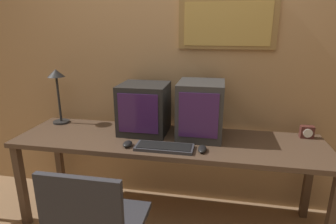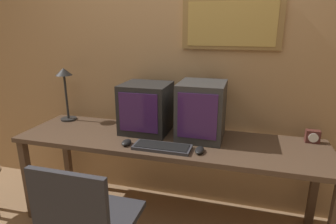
% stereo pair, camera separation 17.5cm
% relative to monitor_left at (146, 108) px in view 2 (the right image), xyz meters
% --- Properties ---
extents(wall_back, '(8.00, 0.08, 2.60)m').
position_rel_monitor_left_xyz_m(wall_back, '(0.22, 0.28, 0.37)').
color(wall_back, tan).
rests_on(wall_back, ground_plane).
extents(desk, '(2.35, 0.63, 0.73)m').
position_rel_monitor_left_xyz_m(desk, '(0.22, -0.12, -0.27)').
color(desk, '#4C3828').
rests_on(desk, ground_plane).
extents(monitor_left, '(0.37, 0.36, 0.39)m').
position_rel_monitor_left_xyz_m(monitor_left, '(0.00, 0.00, 0.00)').
color(monitor_left, black).
rests_on(monitor_left, desk).
extents(monitor_right, '(0.34, 0.38, 0.43)m').
position_rel_monitor_left_xyz_m(monitor_right, '(0.45, -0.01, 0.02)').
color(monitor_right, '#333333').
rests_on(monitor_right, desk).
extents(keyboard_main, '(0.41, 0.16, 0.03)m').
position_rel_monitor_left_xyz_m(keyboard_main, '(0.23, -0.31, -0.18)').
color(keyboard_main, '#333338').
rests_on(keyboard_main, desk).
extents(mouse_near_keyboard, '(0.06, 0.12, 0.03)m').
position_rel_monitor_left_xyz_m(mouse_near_keyboard, '(0.49, -0.30, -0.18)').
color(mouse_near_keyboard, black).
rests_on(mouse_near_keyboard, desk).
extents(mouse_far_corner, '(0.06, 0.10, 0.04)m').
position_rel_monitor_left_xyz_m(mouse_far_corner, '(-0.04, -0.31, -0.18)').
color(mouse_far_corner, black).
rests_on(mouse_far_corner, desk).
extents(desk_clock, '(0.10, 0.06, 0.10)m').
position_rel_monitor_left_xyz_m(desk_clock, '(1.26, 0.10, -0.15)').
color(desk_clock, '#4C231E').
rests_on(desk_clock, desk).
extents(desk_lamp, '(0.14, 0.14, 0.48)m').
position_rel_monitor_left_xyz_m(desk_lamp, '(-0.79, 0.08, 0.15)').
color(desk_lamp, black).
rests_on(desk_lamp, desk).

